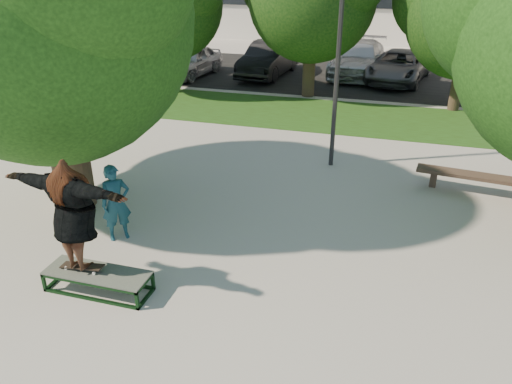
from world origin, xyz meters
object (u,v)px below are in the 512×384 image
(bench, at_px, (486,179))
(car_silver_b, at_px, (358,58))
(car_grey, at_px, (399,66))
(bystander, at_px, (116,203))
(lamppost, at_px, (339,46))
(grind_box, at_px, (98,281))
(car_silver_a, at_px, (191,61))
(car_dark, at_px, (269,59))

(bench, height_order, car_silver_b, car_silver_b)
(car_grey, relative_size, car_silver_b, 0.92)
(bystander, height_order, car_silver_b, bystander)
(lamppost, distance_m, car_silver_b, 11.76)
(grind_box, xyz_separation_m, bench, (6.69, 5.88, 0.21))
(car_silver_b, bearing_deg, car_silver_a, -156.97)
(grind_box, height_order, bystander, bystander)
(grind_box, height_order, car_grey, car_grey)
(car_silver_a, bearing_deg, lamppost, -42.39)
(bystander, relative_size, car_dark, 0.34)
(bystander, xyz_separation_m, car_dark, (-0.97, 15.13, -0.01))
(car_dark, height_order, car_grey, car_dark)
(grind_box, distance_m, car_silver_b, 18.38)
(bystander, height_order, car_grey, bystander)
(car_dark, distance_m, car_grey, 5.87)
(car_silver_b, bearing_deg, car_dark, -155.87)
(bystander, height_order, car_silver_a, bystander)
(bystander, bearing_deg, car_grey, 30.54)
(grind_box, relative_size, bystander, 1.15)
(bench, bearing_deg, car_silver_b, 115.85)
(car_silver_a, distance_m, car_silver_b, 7.82)
(grind_box, xyz_separation_m, car_dark, (-1.55, 16.79, 0.58))
(car_silver_a, relative_size, car_silver_b, 0.76)
(bench, height_order, car_grey, car_grey)
(car_dark, distance_m, car_silver_b, 4.22)
(car_silver_a, height_order, car_silver_b, car_silver_b)
(grind_box, distance_m, car_grey, 17.85)
(lamppost, relative_size, car_silver_a, 1.52)
(grind_box, bearing_deg, car_grey, 76.08)
(bystander, distance_m, car_dark, 15.16)
(lamppost, xyz_separation_m, grind_box, (-2.93, -6.71, -2.96))
(bystander, relative_size, car_grey, 0.32)
(car_silver_a, xyz_separation_m, car_grey, (9.28, 1.60, -0.01))
(bench, relative_size, car_silver_a, 0.79)
(car_grey, bearing_deg, bench, -68.48)
(grind_box, bearing_deg, bench, 41.33)
(bystander, height_order, bench, bystander)
(car_silver_a, distance_m, car_grey, 9.42)
(bench, relative_size, car_silver_b, 0.60)
(grind_box, height_order, car_silver_b, car_silver_b)
(lamppost, relative_size, bench, 1.93)
(car_silver_b, bearing_deg, bench, -66.49)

